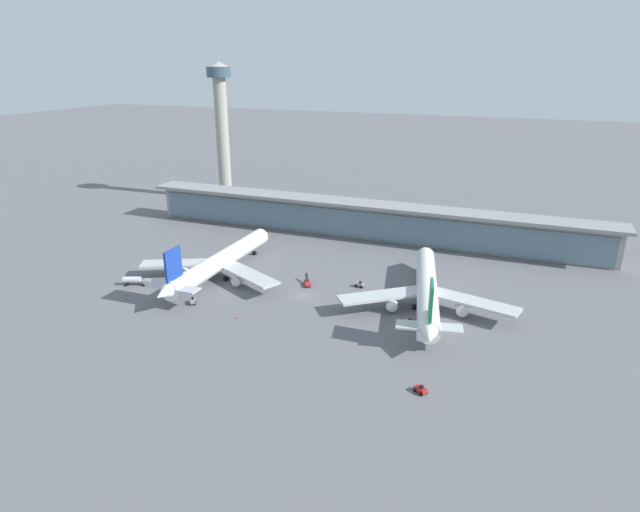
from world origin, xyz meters
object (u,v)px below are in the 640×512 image
Objects in this scene: safety_cone_charlie at (125,295)px; control_tower at (222,121)px; service_truck_by_tail_red at (307,283)px; service_truck_at_far_stand_grey at (360,285)px; service_truck_mid_apron_red at (420,389)px; service_truck_near_nose_grey at (193,301)px; service_truck_under_wing_yellow at (409,322)px; airliner_left_stand at (219,262)px; safety_cone_alpha at (237,317)px; safety_cone_bravo at (126,298)px; service_truck_on_taxiway_grey at (135,280)px; airliner_centre_stand at (427,290)px.

control_tower is at bearing 106.38° from safety_cone_charlie.
service_truck_by_tail_red is 17.06m from service_truck_at_far_stand_grey.
service_truck_near_nose_grey is at bearing 164.28° from service_truck_mid_apron_red.
service_truck_near_nose_grey is at bearing -170.91° from service_truck_under_wing_yellow.
airliner_left_stand is 21.84m from service_truck_near_nose_grey.
airliner_left_stand is 20.33× the size of service_truck_mid_apron_red.
service_truck_by_tail_red is 2.22× the size of service_truck_at_far_stand_grey.
service_truck_mid_apron_red and service_truck_at_far_stand_grey have the same top height.
safety_cone_alpha is at bearing -50.09° from airliner_left_stand.
control_tower is 131.26m from safety_cone_charlie.
service_truck_mid_apron_red is 95.95m from safety_cone_bravo.
safety_cone_alpha is (-46.74, -13.78, -0.56)m from service_truck_under_wing_yellow.
service_truck_near_nose_grey is 136.61m from control_tower.
safety_cone_bravo is at bearing -46.04° from safety_cone_charlie.
service_truck_on_taxiway_grey reaches higher than safety_cone_bravo.
service_truck_under_wing_yellow is 32.28m from service_truck_mid_apron_red.
safety_cone_bravo is (37.09, -121.88, -39.83)m from control_tower.
control_tower is at bearing 139.53° from service_truck_at_far_stand_grey.
service_truck_on_taxiway_grey is at bearing -73.69° from control_tower.
service_truck_near_nose_grey is 64.73m from service_truck_under_wing_yellow.
service_truck_near_nose_grey is 1.02× the size of service_truck_under_wing_yellow.
control_tower reaches higher than airliner_left_stand.
service_truck_by_tail_red reaches higher than safety_cone_bravo.
airliner_centre_stand reaches higher than service_truck_under_wing_yellow.
safety_cone_bravo is (-87.33, -27.98, -5.37)m from airliner_centre_stand.
safety_cone_bravo is (-94.63, 15.87, -0.56)m from service_truck_mid_apron_red.
service_truck_at_far_stand_grey is at bearing 52.78° from safety_cone_alpha.
airliner_left_stand is 10.16× the size of service_truck_by_tail_red.
service_truck_under_wing_yellow is 0.98× the size of service_truck_mid_apron_red.
service_truck_near_nose_grey is 0.38× the size of service_truck_on_taxiway_grey.
airliner_left_stand is 32.50m from safety_cone_alpha.
service_truck_by_tail_red is at bearing 135.13° from service_truck_mid_apron_red.
service_truck_mid_apron_red is 102.33m from service_truck_on_taxiway_grey.
safety_cone_charlie is (-66.17, -33.45, -0.56)m from service_truck_at_far_stand_grey.
airliner_left_stand reaches higher than service_truck_at_far_stand_grey.
airliner_left_stand is 30.85m from service_truck_by_tail_red.
control_tower reaches higher than service_truck_under_wing_yellow.
safety_cone_charlie is at bearing -153.18° from service_truck_at_far_stand_grey.
service_truck_under_wing_yellow is at bearing 107.02° from service_truck_mid_apron_red.
airliner_left_stand is at bearing 55.29° from safety_cone_bravo.
service_truck_by_tail_red is at bearing 44.04° from service_truck_near_nose_grey.
service_truck_on_taxiway_grey is 12.60× the size of safety_cone_bravo.
safety_cone_alpha is at bearing -163.58° from service_truck_under_wing_yellow.
service_truck_under_wing_yellow is 0.37× the size of service_truck_on_taxiway_grey.
control_tower reaches higher than safety_cone_bravo.
airliner_centre_stand is 20.24× the size of service_truck_mid_apron_red.
safety_cone_bravo is at bearing -73.07° from control_tower.
airliner_centre_stand is 39.76m from service_truck_by_tail_red.
airliner_left_stand is 87.47m from service_truck_mid_apron_red.
airliner_centre_stand reaches higher than safety_cone_alpha.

